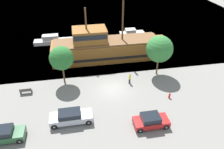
# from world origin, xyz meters

# --- Properties ---
(ground_plane) EXTENTS (160.00, 160.00, 0.00)m
(ground_plane) POSITION_xyz_m (0.00, 0.00, 0.00)
(ground_plane) COLOR gray
(water_surface) EXTENTS (80.00, 80.00, 0.00)m
(water_surface) POSITION_xyz_m (0.00, 44.00, 0.00)
(water_surface) COLOR #33566B
(water_surface) RESTS_ON ground
(pirate_ship) EXTENTS (19.57, 4.83, 9.93)m
(pirate_ship) POSITION_xyz_m (0.44, 9.31, 2.07)
(pirate_ship) COLOR brown
(pirate_ship) RESTS_ON water_surface
(moored_boat_dockside) EXTENTS (5.21, 2.01, 1.57)m
(moored_boat_dockside) POSITION_xyz_m (7.48, 18.11, 0.59)
(moored_boat_dockside) COLOR #B7B2A8
(moored_boat_dockside) RESTS_ON water_surface
(moored_boat_outer) EXTENTS (7.54, 1.81, 1.77)m
(moored_boat_outer) POSITION_xyz_m (-8.83, 17.23, 0.64)
(moored_boat_outer) COLOR silver
(moored_boat_outer) RESTS_ON water_surface
(parked_car_curb_front) EXTENTS (4.80, 1.88, 1.52)m
(parked_car_curb_front) POSITION_xyz_m (-5.75, -5.29, 0.76)
(parked_car_curb_front) COLOR #B7BCC6
(parked_car_curb_front) RESTS_ON ground_plane
(parked_car_curb_mid) EXTENTS (3.94, 1.89, 1.51)m
(parked_car_curb_mid) POSITION_xyz_m (3.05, -7.49, 0.74)
(parked_car_curb_mid) COLOR #B21E1E
(parked_car_curb_mid) RESTS_ON ground_plane
(parked_car_curb_rear) EXTENTS (4.16, 1.88, 1.50)m
(parked_car_curb_rear) POSITION_xyz_m (-12.71, -6.68, 0.74)
(parked_car_curb_rear) COLOR #2D5B38
(parked_car_curb_rear) RESTS_ON ground_plane
(fire_hydrant) EXTENTS (0.42, 0.25, 0.76)m
(fire_hydrant) POSITION_xyz_m (7.12, -3.16, 0.41)
(fire_hydrant) COLOR red
(fire_hydrant) RESTS_ON ground_plane
(bench_promenade_east) EXTENTS (1.58, 0.45, 0.85)m
(bench_promenade_east) POSITION_xyz_m (-11.69, 1.20, 0.43)
(bench_promenade_east) COLOR #4C4742
(bench_promenade_east) RESTS_ON ground_plane
(pedestrian_walking_near) EXTENTS (0.32, 0.32, 1.53)m
(pedestrian_walking_near) POSITION_xyz_m (2.77, 1.09, 0.76)
(pedestrian_walking_near) COLOR #232838
(pedestrian_walking_near) RESTS_ON ground_plane
(tree_row_east) EXTENTS (3.34, 3.34, 5.69)m
(tree_row_east) POSITION_xyz_m (-6.53, 2.98, 4.01)
(tree_row_east) COLOR brown
(tree_row_east) RESTS_ON ground_plane
(tree_row_mideast) EXTENTS (3.95, 3.95, 6.21)m
(tree_row_mideast) POSITION_xyz_m (7.53, 2.90, 4.23)
(tree_row_mideast) COLOR brown
(tree_row_mideast) RESTS_ON ground_plane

